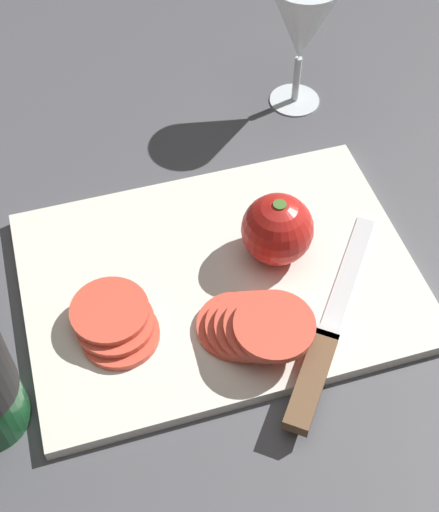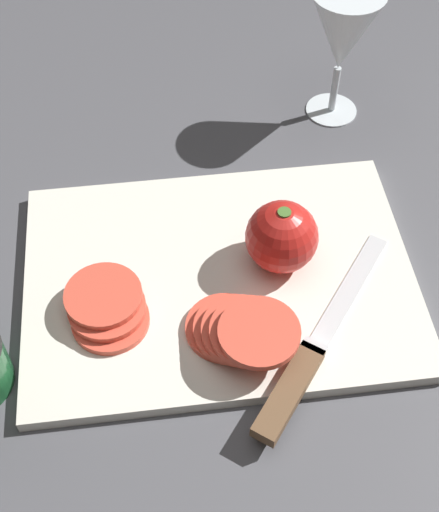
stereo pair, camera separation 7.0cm
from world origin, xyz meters
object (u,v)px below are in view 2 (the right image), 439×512
(wine_glass, at_px, (343,36))
(whole_tomato, at_px, (282,237))
(knife, at_px, (300,373))
(tomato_slice_stack_near, at_px, (107,308))
(tomato_slice_stack_far, at_px, (241,330))

(wine_glass, distance_m, whole_tomato, 0.27)
(whole_tomato, bearing_deg, knife, -92.21)
(whole_tomato, distance_m, tomato_slice_stack_near, 0.18)
(wine_glass, height_order, knife, wine_glass)
(tomato_slice_stack_far, bearing_deg, wine_glass, 63.66)
(knife, xyz_separation_m, tomato_slice_stack_near, (-0.17, 0.09, 0.00))
(wine_glass, relative_size, tomato_slice_stack_far, 1.59)
(tomato_slice_stack_near, xyz_separation_m, tomato_slice_stack_far, (0.12, -0.05, 0.01))
(whole_tomato, xyz_separation_m, tomato_slice_stack_far, (-0.05, -0.09, -0.02))
(whole_tomato, xyz_separation_m, tomato_slice_stack_near, (-0.18, -0.05, -0.03))
(wine_glass, distance_m, tomato_slice_stack_far, 0.37)
(wine_glass, distance_m, knife, 0.40)
(whole_tomato, bearing_deg, wine_glass, 65.23)
(knife, bearing_deg, whole_tomato, 35.24)
(knife, relative_size, tomato_slice_stack_near, 2.34)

